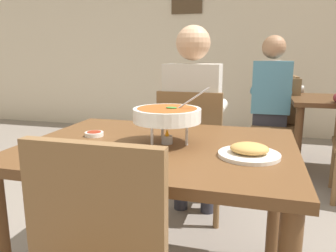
{
  "coord_description": "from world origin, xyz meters",
  "views": [
    {
      "loc": [
        0.42,
        -1.36,
        1.12
      ],
      "look_at": [
        0.0,
        0.15,
        0.79
      ],
      "focal_mm": 35.2,
      "sensor_mm": 36.0,
      "label": 1
    }
  ],
  "objects_px": {
    "rice_plate": "(125,159)",
    "appetizer_plate": "(249,152)",
    "diner_main": "(193,113)",
    "chair_bg_middle": "(282,110)",
    "dining_table_main": "(159,166)",
    "sauce_dish": "(94,134)",
    "curry_bowl": "(167,115)",
    "chair_bg_left": "(276,119)",
    "patron_bg_left": "(271,95)",
    "patron_bg_middle": "(273,89)",
    "chair_diner_main": "(192,148)"
  },
  "relations": [
    {
      "from": "diner_main",
      "to": "chair_diner_main",
      "type": "bearing_deg",
      "value": -90.0
    },
    {
      "from": "appetizer_plate",
      "to": "curry_bowl",
      "type": "bearing_deg",
      "value": 164.3
    },
    {
      "from": "diner_main",
      "to": "appetizer_plate",
      "type": "height_order",
      "value": "diner_main"
    },
    {
      "from": "chair_diner_main",
      "to": "dining_table_main",
      "type": "bearing_deg",
      "value": -90.0
    },
    {
      "from": "curry_bowl",
      "to": "sauce_dish",
      "type": "distance_m",
      "value": 0.4
    },
    {
      "from": "rice_plate",
      "to": "appetizer_plate",
      "type": "height_order",
      "value": "same"
    },
    {
      "from": "appetizer_plate",
      "to": "chair_diner_main",
      "type": "bearing_deg",
      "value": 115.21
    },
    {
      "from": "chair_bg_middle",
      "to": "patron_bg_middle",
      "type": "bearing_deg",
      "value": -174.06
    },
    {
      "from": "chair_bg_left",
      "to": "chair_bg_middle",
      "type": "bearing_deg",
      "value": 81.06
    },
    {
      "from": "appetizer_plate",
      "to": "chair_bg_left",
      "type": "bearing_deg",
      "value": 84.59
    },
    {
      "from": "chair_diner_main",
      "to": "chair_bg_left",
      "type": "relative_size",
      "value": 1.0
    },
    {
      "from": "sauce_dish",
      "to": "chair_bg_left",
      "type": "xyz_separation_m",
      "value": [
        0.94,
        1.95,
        -0.24
      ]
    },
    {
      "from": "curry_bowl",
      "to": "chair_bg_left",
      "type": "distance_m",
      "value": 2.1
    },
    {
      "from": "chair_bg_left",
      "to": "chair_bg_middle",
      "type": "distance_m",
      "value": 0.56
    },
    {
      "from": "rice_plate",
      "to": "chair_bg_left",
      "type": "relative_size",
      "value": 0.27
    },
    {
      "from": "chair_bg_middle",
      "to": "curry_bowl",
      "type": "bearing_deg",
      "value": -104.24
    },
    {
      "from": "curry_bowl",
      "to": "patron_bg_left",
      "type": "xyz_separation_m",
      "value": [
        0.49,
        2.01,
        -0.12
      ]
    },
    {
      "from": "patron_bg_left",
      "to": "diner_main",
      "type": "bearing_deg",
      "value": -113.15
    },
    {
      "from": "dining_table_main",
      "to": "patron_bg_left",
      "type": "distance_m",
      "value": 2.09
    },
    {
      "from": "rice_plate",
      "to": "patron_bg_middle",
      "type": "bearing_deg",
      "value": 78.0
    },
    {
      "from": "chair_bg_middle",
      "to": "patron_bg_left",
      "type": "distance_m",
      "value": 0.61
    },
    {
      "from": "appetizer_plate",
      "to": "chair_bg_middle",
      "type": "height_order",
      "value": "chair_bg_middle"
    },
    {
      "from": "rice_plate",
      "to": "chair_bg_left",
      "type": "bearing_deg",
      "value": 74.72
    },
    {
      "from": "diner_main",
      "to": "chair_bg_middle",
      "type": "distance_m",
      "value": 1.92
    },
    {
      "from": "diner_main",
      "to": "patron_bg_middle",
      "type": "bearing_deg",
      "value": 72.11
    },
    {
      "from": "curry_bowl",
      "to": "rice_plate",
      "type": "bearing_deg",
      "value": -102.71
    },
    {
      "from": "dining_table_main",
      "to": "sauce_dish",
      "type": "distance_m",
      "value": 0.37
    },
    {
      "from": "curry_bowl",
      "to": "patron_bg_left",
      "type": "distance_m",
      "value": 2.07
    },
    {
      "from": "diner_main",
      "to": "curry_bowl",
      "type": "xyz_separation_m",
      "value": [
        0.03,
        -0.77,
        0.12
      ]
    },
    {
      "from": "sauce_dish",
      "to": "patron_bg_left",
      "type": "relative_size",
      "value": 0.07
    },
    {
      "from": "sauce_dish",
      "to": "chair_bg_left",
      "type": "relative_size",
      "value": 0.1
    },
    {
      "from": "dining_table_main",
      "to": "sauce_dish",
      "type": "xyz_separation_m",
      "value": [
        -0.35,
        0.05,
        0.12
      ]
    },
    {
      "from": "dining_table_main",
      "to": "appetizer_plate",
      "type": "height_order",
      "value": "appetizer_plate"
    },
    {
      "from": "diner_main",
      "to": "chair_bg_middle",
      "type": "height_order",
      "value": "diner_main"
    },
    {
      "from": "dining_table_main",
      "to": "patron_bg_middle",
      "type": "xyz_separation_m",
      "value": [
        0.57,
        2.55,
        0.12
      ]
    },
    {
      "from": "rice_plate",
      "to": "patron_bg_middle",
      "type": "height_order",
      "value": "patron_bg_middle"
    },
    {
      "from": "sauce_dish",
      "to": "rice_plate",
      "type": "bearing_deg",
      "value": -48.71
    },
    {
      "from": "sauce_dish",
      "to": "patron_bg_left",
      "type": "xyz_separation_m",
      "value": [
        0.88,
        1.97,
        -0.0
      ]
    },
    {
      "from": "diner_main",
      "to": "patron_bg_left",
      "type": "bearing_deg",
      "value": 66.85
    },
    {
      "from": "dining_table_main",
      "to": "diner_main",
      "type": "distance_m",
      "value": 0.79
    },
    {
      "from": "chair_bg_left",
      "to": "patron_bg_left",
      "type": "bearing_deg",
      "value": 166.86
    },
    {
      "from": "rice_plate",
      "to": "patron_bg_middle",
      "type": "xyz_separation_m",
      "value": [
        0.61,
        2.85,
        -0.01
      ]
    },
    {
      "from": "diner_main",
      "to": "sauce_dish",
      "type": "xyz_separation_m",
      "value": [
        -0.35,
        -0.73,
        0.0
      ]
    },
    {
      "from": "diner_main",
      "to": "chair_bg_middle",
      "type": "xyz_separation_m",
      "value": [
        0.68,
        1.77,
        -0.24
      ]
    },
    {
      "from": "diner_main",
      "to": "rice_plate",
      "type": "bearing_deg",
      "value": -91.93
    },
    {
      "from": "sauce_dish",
      "to": "chair_bg_middle",
      "type": "bearing_deg",
      "value": 67.7
    },
    {
      "from": "patron_bg_left",
      "to": "patron_bg_middle",
      "type": "xyz_separation_m",
      "value": [
        0.04,
        0.53,
        0.0
      ]
    },
    {
      "from": "appetizer_plate",
      "to": "chair_bg_middle",
      "type": "distance_m",
      "value": 2.67
    },
    {
      "from": "patron_bg_left",
      "to": "patron_bg_middle",
      "type": "relative_size",
      "value": 1.0
    },
    {
      "from": "chair_bg_left",
      "to": "patron_bg_left",
      "type": "xyz_separation_m",
      "value": [
        -0.07,
        0.02,
        0.24
      ]
    }
  ]
}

